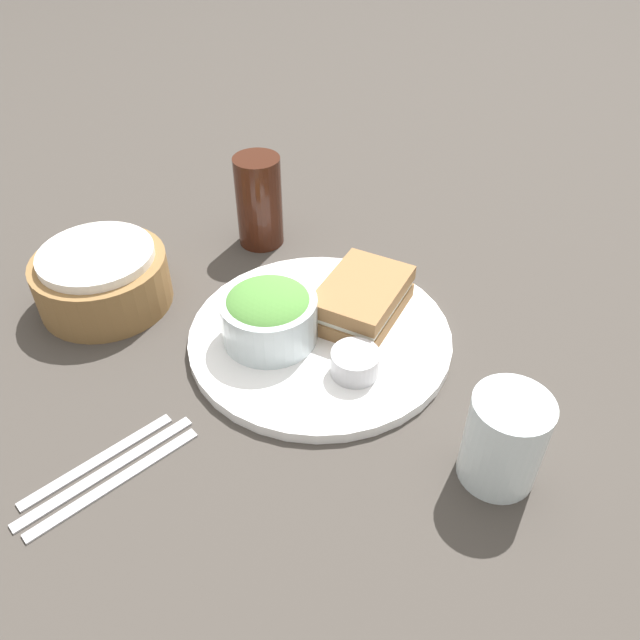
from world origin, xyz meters
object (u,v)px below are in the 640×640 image
plate (320,336)px  fork (115,481)px  bread_basket (102,278)px  sandwich (362,299)px  salad_bowl (269,314)px  water_glass (504,440)px  dressing_cup (355,363)px  drink_glass (259,201)px  spoon (98,459)px  knife (107,470)px

plate → fork: plate is taller
bread_basket → fork: (-0.19, -0.23, -0.04)m
plate → sandwich: 0.07m
bread_basket → plate: bearing=-70.4°
salad_bowl → water_glass: (-0.02, -0.30, 0.00)m
fork → dressing_cup: bearing=167.7°
drink_glass → spoon: size_ratio=0.81×
plate → water_glass: 0.27m
plate → bread_basket: (-0.10, 0.28, 0.03)m
salad_bowl → drink_glass: (0.18, 0.16, 0.02)m
bread_basket → fork: bread_basket is taller
sandwich → knife: (-0.34, 0.09, -0.04)m
drink_glass → knife: (-0.42, -0.14, -0.07)m
sandwich → spoon: sandwich is taller
plate → fork: size_ratio=1.74×
sandwich → fork: (-0.35, 0.07, -0.04)m
fork → water_glass: water_glass is taller
sandwich → water_glass: bearing=-116.9°
knife → water_glass: 0.40m
sandwich → spoon: (-0.34, 0.10, -0.04)m
plate → bread_basket: bearing=109.6°
plate → salad_bowl: salad_bowl is taller
sandwich → knife: bearing=166.0°
knife → dressing_cup: bearing=164.2°
sandwich → dressing_cup: sandwich is taller
salad_bowl → fork: bearing=179.8°
sandwich → drink_glass: size_ratio=1.04×
drink_glass → knife: 0.45m
sandwich → bread_basket: 0.34m
knife → spoon: 0.02m
water_glass → dressing_cup: bearing=82.0°
drink_glass → bread_basket: drink_glass is taller
salad_bowl → knife: salad_bowl is taller
fork → knife: bearing=-90.0°
bread_basket → knife: bearing=-130.8°
dressing_cup → spoon: bearing=148.2°
bread_basket → water_glass: bearing=-85.8°
knife → spoon: bearing=-90.0°
sandwich → dressing_cup: bearing=-151.9°
fork → spoon: size_ratio=1.11×
knife → drink_glass: bearing=-149.0°
fork → sandwich: bearing=-178.5°
salad_bowl → dressing_cup: salad_bowl is taller
salad_bowl → dressing_cup: bearing=-86.1°
plate → knife: plate is taller
sandwich → salad_bowl: (-0.10, 0.07, 0.01)m
sandwich → salad_bowl: 0.12m
dressing_cup → plate: bearing=65.2°
bread_basket → water_glass: water_glass is taller
plate → water_glass: bearing=-103.0°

